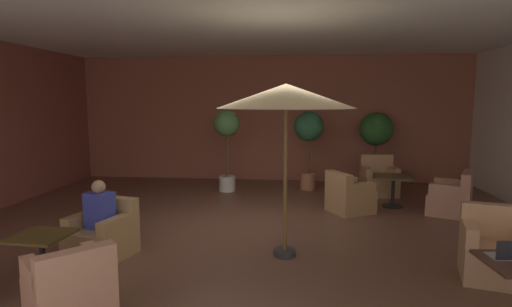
% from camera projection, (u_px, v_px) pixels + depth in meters
% --- Properties ---
extents(ground_plane, '(10.74, 9.43, 0.02)m').
position_uv_depth(ground_plane, '(253.00, 233.00, 6.85)').
color(ground_plane, brown).
extents(wall_back_brick, '(10.74, 0.08, 3.41)m').
position_uv_depth(wall_back_brick, '(271.00, 119.00, 11.24)').
color(wall_back_brick, '#9B5742').
rests_on(wall_back_brick, ground_plane).
extents(ceiling_slab, '(10.74, 9.43, 0.06)m').
position_uv_depth(ceiling_slab, '(253.00, 21.00, 6.41)').
color(ceiling_slab, silver).
rests_on(ceiling_slab, wall_back_brick).
extents(armchair_front_left_east, '(0.94, 0.90, 0.89)m').
position_uv_depth(armchair_front_left_east, '(496.00, 253.00, 5.04)').
color(armchair_front_left_east, tan).
rests_on(armchair_front_left_east, ground_plane).
extents(cafe_table_front_right, '(0.65, 0.65, 0.65)m').
position_uv_depth(cafe_table_front_right, '(42.00, 251.00, 4.78)').
color(cafe_table_front_right, black).
rests_on(cafe_table_front_right, ground_plane).
extents(armchair_front_right_north, '(0.90, 0.94, 0.80)m').
position_uv_depth(armchair_front_right_north, '(103.00, 236.00, 5.76)').
color(armchair_front_right_north, tan).
rests_on(armchair_front_right_north, ground_plane).
extents(armchair_front_right_south, '(1.04, 1.04, 0.83)m').
position_uv_depth(armchair_front_right_south, '(70.00, 293.00, 4.02)').
color(armchair_front_right_south, tan).
rests_on(armchair_front_right_south, ground_plane).
extents(cafe_table_mid_center, '(0.77, 0.77, 0.65)m').
position_uv_depth(cafe_table_mid_center, '(393.00, 184.00, 8.48)').
color(cafe_table_mid_center, black).
rests_on(cafe_table_mid_center, ground_plane).
extents(armchair_mid_center_north, '(1.00, 0.99, 0.82)m').
position_uv_depth(armchair_mid_center_north, '(349.00, 197.00, 8.07)').
color(armchair_mid_center_north, tan).
rests_on(armchair_mid_center_north, ground_plane).
extents(armchair_mid_center_east, '(1.03, 1.06, 0.86)m').
position_uv_depth(armchair_mid_center_east, '(452.00, 198.00, 7.92)').
color(armchair_mid_center_east, '#B27760').
rests_on(armchair_mid_center_east, ground_plane).
extents(armchair_mid_center_south, '(0.82, 0.84, 0.92)m').
position_uv_depth(armchair_mid_center_south, '(379.00, 180.00, 9.61)').
color(armchair_mid_center_south, tan).
rests_on(armchair_mid_center_south, ground_plane).
extents(patio_umbrella_tall_red, '(1.91, 1.91, 2.43)m').
position_uv_depth(patio_umbrella_tall_red, '(286.00, 98.00, 5.56)').
color(patio_umbrella_tall_red, '#2D2D2D').
rests_on(patio_umbrella_tall_red, ground_plane).
extents(potted_tree_left_corner, '(0.63, 0.63, 1.97)m').
position_uv_depth(potted_tree_left_corner, '(227.00, 135.00, 9.85)').
color(potted_tree_left_corner, silver).
rests_on(potted_tree_left_corner, ground_plane).
extents(potted_tree_mid_left, '(0.85, 0.85, 1.91)m').
position_uv_depth(potted_tree_mid_left, '(376.00, 134.00, 10.37)').
color(potted_tree_mid_left, '#332D2C').
rests_on(potted_tree_mid_left, ground_plane).
extents(potted_tree_mid_right, '(0.74, 0.74, 1.95)m').
position_uv_depth(potted_tree_mid_right, '(309.00, 134.00, 10.04)').
color(potted_tree_mid_right, '#AF6D47').
rests_on(potted_tree_mid_right, ground_plane).
extents(patron_blue_shirt, '(0.41, 0.34, 0.68)m').
position_uv_depth(patron_blue_shirt, '(100.00, 207.00, 5.67)').
color(patron_blue_shirt, '#343EA0').
rests_on(patron_blue_shirt, ground_plane).
extents(open_laptop, '(0.33, 0.25, 0.20)m').
position_uv_depth(open_laptop, '(508.00, 254.00, 4.02)').
color(open_laptop, '#9EA0A5').
rests_on(open_laptop, cafe_table_front_left).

